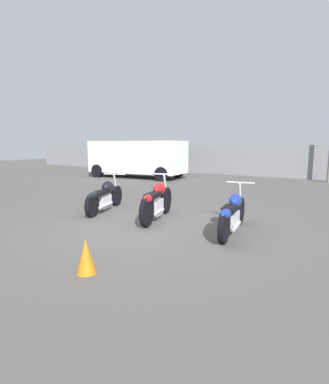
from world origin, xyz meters
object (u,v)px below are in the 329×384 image
object	(u,v)px
motorcycle_slot_1	(157,201)
parked_van	(137,157)
motorcycle_slot_0	(105,196)
motorcycle_slot_2	(233,214)
traffic_cone_near	(86,256)

from	to	relation	value
motorcycle_slot_1	parked_van	xyz separation A→B (m)	(-6.19, 7.10, 0.65)
motorcycle_slot_0	motorcycle_slot_2	xyz separation A→B (m)	(3.59, -0.09, -0.01)
motorcycle_slot_0	motorcycle_slot_1	size ratio (longest dim) A/B	0.99
motorcycle_slot_2	traffic_cone_near	size ratio (longest dim) A/B	4.24
motorcycle_slot_0	traffic_cone_near	bearing A→B (deg)	-67.93
motorcycle_slot_1	parked_van	world-z (taller)	parked_van
motorcycle_slot_2	traffic_cone_near	world-z (taller)	motorcycle_slot_2
parked_van	traffic_cone_near	bearing A→B (deg)	29.11
motorcycle_slot_1	motorcycle_slot_2	world-z (taller)	motorcycle_slot_1
motorcycle_slot_1	traffic_cone_near	world-z (taller)	motorcycle_slot_1
motorcycle_slot_0	traffic_cone_near	xyz separation A→B (m)	(2.59, -3.01, -0.17)
motorcycle_slot_0	parked_van	world-z (taller)	parked_van
parked_van	traffic_cone_near	distance (m)	12.37
parked_van	traffic_cone_near	size ratio (longest dim) A/B	10.96
parked_van	traffic_cone_near	world-z (taller)	parked_van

